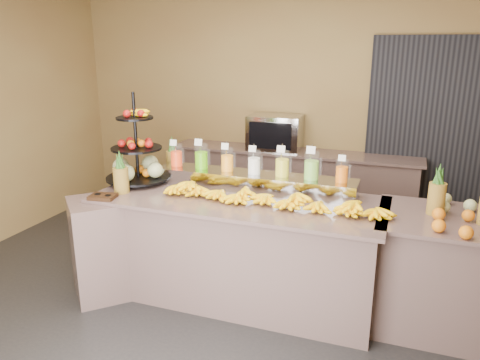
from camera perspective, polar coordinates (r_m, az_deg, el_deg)
The scene contains 20 objects.
ground at distance 4.18m, azimuth -1.70°, elevation -15.64°, with size 6.00×6.00×0.00m, color black.
room_envelope at distance 4.24m, azimuth 4.50°, elevation 11.76°, with size 6.04×5.02×2.82m.
buffet_counter at distance 4.21m, azimuth -1.91°, elevation -8.19°, with size 2.75×1.25×0.93m.
right_counter at distance 4.09m, azimuth 23.64°, elevation -10.36°, with size 1.08×0.88×0.93m.
back_ledge at distance 5.95m, azimuth 6.30°, elevation -0.78°, with size 3.10×0.55×0.93m.
pitcher_tray at distance 4.24m, azimuth 1.72°, elevation -0.17°, with size 1.85×0.30×0.15m, color gray.
juice_pitcher_orange_a at distance 4.50m, azimuth -7.75°, elevation 2.85°, with size 0.11×0.12×0.28m.
juice_pitcher_green at distance 4.38m, azimuth -4.74°, elevation 2.72°, with size 0.13×0.13×0.30m.
juice_pitcher_orange_b at distance 4.28m, azimuth -1.57°, elevation 2.35°, with size 0.12×0.12×0.28m.
juice_pitcher_milk at distance 4.20m, azimuth 1.74°, elevation 2.04°, with size 0.12×0.12×0.28m.
juice_pitcher_lemon at distance 4.12m, azimuth 5.17°, elevation 1.81°, with size 0.12×0.13×0.30m.
juice_pitcher_lime at distance 4.07m, azimuth 8.71°, elevation 1.55°, with size 0.13×0.13×0.31m.
juice_pitcher_orange_c at distance 4.03m, azimuth 12.31°, elevation 0.94°, with size 0.11×0.11×0.26m.
banana_heap at distance 3.87m, azimuth 3.40°, elevation -1.98°, with size 1.98×0.18×0.16m.
fruit_stand at distance 4.51m, azimuth -12.00°, elevation 2.37°, with size 0.66×0.66×0.86m.
condiment_caddy at distance 4.18m, azimuth -16.38°, elevation -1.96°, with size 0.21×0.16×0.03m, color black.
pineapple_left_a at distance 4.27m, azimuth -14.32°, elevation 0.35°, with size 0.13×0.13×0.39m.
pineapple_left_b at distance 4.78m, azimuth -8.22°, elevation 2.45°, with size 0.13×0.13×0.39m.
right_fruit_pile at distance 3.80m, azimuth 25.08°, elevation -3.70°, with size 0.48×0.46×0.25m.
oven_warmer at distance 5.84m, azimuth 4.33°, elevation 5.81°, with size 0.64×0.45×0.43m, color gray.
Camera 1 is at (1.33, -3.28, 2.22)m, focal length 35.00 mm.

